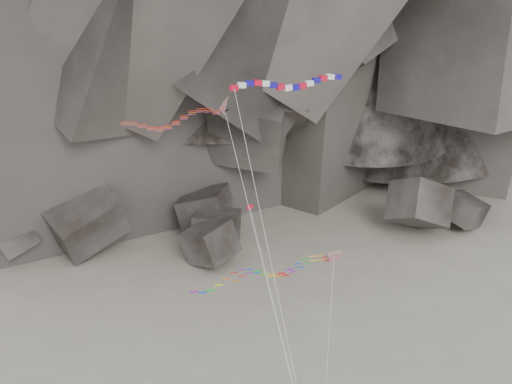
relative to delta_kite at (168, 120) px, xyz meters
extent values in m
cube|color=#47423F|center=(36.84, 29.09, -23.33)|extent=(9.96, 9.59, 9.95)
cube|color=#47423F|center=(-19.78, 31.14, -23.70)|extent=(7.50, 7.31, 7.85)
cube|color=#47423F|center=(5.86, 25.10, -23.99)|extent=(8.36, 7.99, 6.62)
cube|color=#47423F|center=(-11.84, 35.37, -23.50)|extent=(6.41, 7.54, 7.83)
cube|color=#47423F|center=(-10.33, 30.93, -23.18)|extent=(12.03, 11.93, 10.92)
cube|color=#47423F|center=(7.35, 30.34, -23.78)|extent=(7.82, 7.76, 5.53)
cube|color=#47423F|center=(44.76, 30.37, -24.36)|extent=(8.21, 7.68, 6.13)
cube|color=#47423F|center=(41.35, 36.07, -25.12)|extent=(3.57, 3.67, 3.05)
cube|color=#47423F|center=(6.57, 35.21, -23.39)|extent=(9.73, 9.28, 7.31)
cylinder|color=silver|center=(6.80, -7.99, -11.86)|extent=(4.42, 16.49, 25.47)
cube|color=red|center=(5.14, -1.99, 2.82)|extent=(0.71, 0.54, 0.42)
cube|color=white|center=(5.79, -1.88, 2.99)|extent=(0.74, 0.55, 0.47)
cube|color=#180D8F|center=(6.43, -1.80, 3.10)|extent=(0.75, 0.55, 0.50)
cube|color=red|center=(7.08, -1.75, 3.12)|extent=(0.76, 0.55, 0.50)
cube|color=white|center=(7.73, -1.70, 3.03)|extent=(0.74, 0.55, 0.48)
cube|color=#180D8F|center=(8.37, -1.64, 2.86)|extent=(0.71, 0.54, 0.43)
cube|color=red|center=(9.02, -1.54, 2.68)|extent=(0.73, 0.55, 0.46)
cube|color=white|center=(9.66, -1.39, 2.55)|extent=(0.75, 0.55, 0.50)
cube|color=#180D8F|center=(10.31, -1.21, 2.51)|extent=(0.76, 0.55, 0.51)
cube|color=red|center=(10.96, -1.00, 2.58)|extent=(0.75, 0.55, 0.49)
cube|color=white|center=(11.60, -0.78, 2.73)|extent=(0.72, 0.55, 0.45)
cube|color=#180D8F|center=(12.25, -0.57, 2.91)|extent=(0.72, 0.55, 0.45)
cube|color=red|center=(12.90, -0.39, 3.06)|extent=(0.75, 0.55, 0.49)
cube|color=white|center=(13.54, -0.25, 3.13)|extent=(0.76, 0.55, 0.51)
cube|color=#180D8F|center=(14.19, -0.16, 3.08)|extent=(0.75, 0.55, 0.49)
cylinder|color=silver|center=(7.07, -9.19, -10.89)|extent=(3.89, 14.09, 27.42)
cube|color=#F1B10D|center=(14.38, -0.99, -13.07)|extent=(1.42, 0.56, 0.77)
cube|color=#0CB219|center=(14.38, -1.18, -13.36)|extent=(1.19, 0.41, 0.53)
cylinder|color=silver|center=(11.69, -8.61, -18.83)|extent=(5.42, 15.25, 11.54)
cube|color=red|center=(6.72, -0.19, -8.09)|extent=(0.57, 0.25, 0.38)
cube|color=#180D8F|center=(6.52, -0.18, -8.09)|extent=(0.22, 0.12, 0.39)
cylinder|color=silver|center=(7.85, -8.20, -16.34)|extent=(2.30, 16.05, 16.52)
camera|label=1|loc=(-2.40, -51.58, 12.66)|focal=45.00mm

